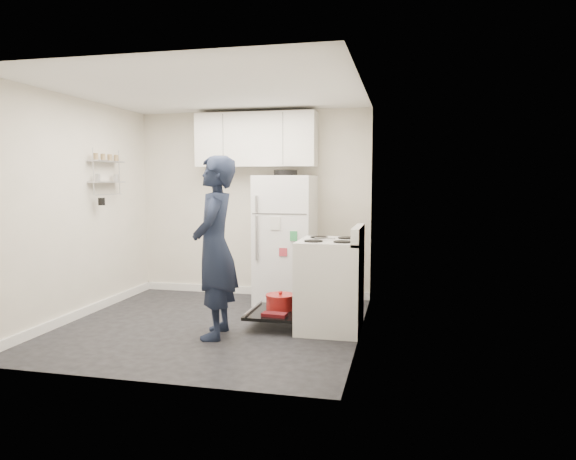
% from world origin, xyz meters
% --- Properties ---
extents(room, '(3.21, 3.21, 2.51)m').
position_xyz_m(room, '(-0.03, 0.03, 1.21)').
color(room, black).
rests_on(room, ground).
extents(electric_range, '(0.66, 0.76, 1.10)m').
position_xyz_m(electric_range, '(1.26, 0.15, 0.47)').
color(electric_range, silver).
rests_on(electric_range, ground).
extents(open_oven_door, '(0.55, 0.71, 0.24)m').
position_xyz_m(open_oven_door, '(0.70, 0.19, 0.20)').
color(open_oven_door, black).
rests_on(open_oven_door, ground).
extents(refrigerator, '(0.72, 0.74, 1.70)m').
position_xyz_m(refrigerator, '(0.54, 1.25, 0.82)').
color(refrigerator, white).
rests_on(refrigerator, ground).
extents(upper_cabinets, '(1.60, 0.33, 0.70)m').
position_xyz_m(upper_cabinets, '(0.10, 1.43, 2.10)').
color(upper_cabinets, silver).
rests_on(upper_cabinets, room).
extents(wall_shelf_rack, '(0.14, 0.60, 0.61)m').
position_xyz_m(wall_shelf_rack, '(-1.52, 0.49, 1.68)').
color(wall_shelf_rack, '#B2B2B7').
rests_on(wall_shelf_rack, room).
extents(person, '(0.53, 0.72, 1.81)m').
position_xyz_m(person, '(0.19, -0.35, 0.91)').
color(person, '#161D31').
rests_on(person, ground).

